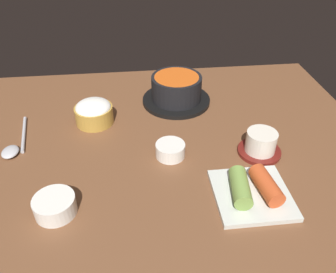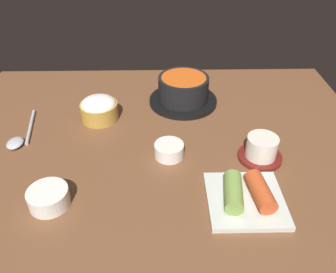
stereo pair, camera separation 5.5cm
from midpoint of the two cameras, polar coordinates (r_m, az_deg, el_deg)
dining_table at (r=78.10cm, az=-3.64°, el=-1.65°), size 100.00×76.00×2.00cm
stone_pot at (r=90.77cm, az=-0.33°, el=7.76°), size 18.16×18.16×7.48cm
rice_bowl at (r=85.09cm, az=-14.18°, el=3.99°), size 9.23×9.23×5.92cm
tea_cup_with_saucer at (r=74.87cm, az=13.29°, el=-1.25°), size 9.36×9.36×5.38cm
banchan_cup_center at (r=72.69cm, az=-1.77°, el=-2.27°), size 6.34×6.34×3.04cm
kimchi_plate at (r=64.99cm, az=11.65°, el=-8.95°), size 14.04×14.04×4.36cm
side_bowl_near at (r=64.98cm, az=-20.86°, el=-10.80°), size 7.44×7.44×3.36cm
spoon at (r=83.81cm, az=-26.13°, el=-1.51°), size 4.69×16.40×1.35cm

